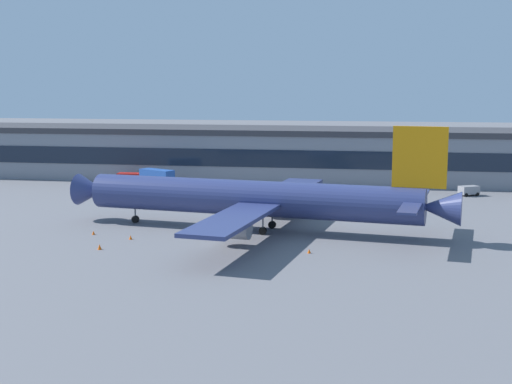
# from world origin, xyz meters

# --- Properties ---
(ground_plane) EXTENTS (600.00, 600.00, 0.00)m
(ground_plane) POSITION_xyz_m (0.00, 0.00, 0.00)
(ground_plane) COLOR slate
(terminal_building) EXTENTS (198.19, 18.93, 11.32)m
(terminal_building) POSITION_xyz_m (0.00, 57.35, 5.68)
(terminal_building) COLOR gray
(terminal_building) RESTS_ON ground_plane
(airliner) EXTENTS (57.22, 49.30, 15.40)m
(airliner) POSITION_xyz_m (7.30, 2.61, 4.70)
(airliner) COLOR navy
(airliner) RESTS_ON ground_plane
(catering_truck) EXTENTS (7.61, 5.52, 4.15)m
(catering_truck) POSITION_xyz_m (-18.76, 37.71, 2.29)
(catering_truck) COLOR #2651A5
(catering_truck) RESTS_ON ground_plane
(baggage_tug) EXTENTS (4.12, 3.53, 1.85)m
(baggage_tug) POSITION_xyz_m (41.22, 41.00, 1.09)
(baggage_tug) COLOR gray
(baggage_tug) RESTS_ON ground_plane
(crew_van) EXTENTS (5.24, 2.37, 2.55)m
(crew_van) POSITION_xyz_m (-26.33, 43.55, 1.46)
(crew_van) COLOR red
(crew_van) RESTS_ON ground_plane
(traffic_cone_0) EXTENTS (0.44, 0.44, 0.55)m
(traffic_cone_0) POSITION_xyz_m (-14.93, -3.75, 0.28)
(traffic_cone_0) COLOR #F2590C
(traffic_cone_0) RESTS_ON ground_plane
(traffic_cone_1) EXTENTS (0.45, 0.45, 0.57)m
(traffic_cone_1) POSITION_xyz_m (15.90, -9.66, 0.28)
(traffic_cone_1) COLOR #F2590C
(traffic_cone_1) RESTS_ON ground_plane
(traffic_cone_2) EXTENTS (0.46, 0.46, 0.57)m
(traffic_cone_2) POSITION_xyz_m (-8.76, -5.82, 0.29)
(traffic_cone_2) COLOR #F2590C
(traffic_cone_2) RESTS_ON ground_plane
(traffic_cone_3) EXTENTS (0.54, 0.54, 0.68)m
(traffic_cone_3) POSITION_xyz_m (-10.66, -12.14, 0.34)
(traffic_cone_3) COLOR #F2590C
(traffic_cone_3) RESTS_ON ground_plane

